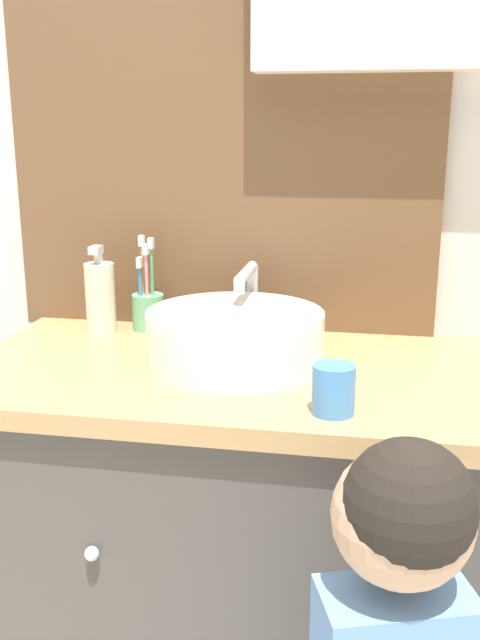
{
  "coord_description": "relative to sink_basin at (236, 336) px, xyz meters",
  "views": [
    {
      "loc": [
        0.16,
        -0.88,
        1.28
      ],
      "look_at": [
        -0.05,
        0.28,
        0.96
      ],
      "focal_mm": 40.0,
      "sensor_mm": 36.0,
      "label": 1
    }
  ],
  "objects": [
    {
      "name": "wall_back",
      "position": [
        0.08,
        0.28,
        0.39
      ],
      "size": [
        3.2,
        0.18,
        2.5
      ],
      "color": "silver",
      "rests_on": "ground_plane"
    },
    {
      "name": "vanity_counter",
      "position": [
        0.07,
        -0.02,
        -0.48
      ],
      "size": [
        1.13,
        0.55,
        0.86
      ],
      "color": "#4C4742",
      "rests_on": "ground_plane"
    },
    {
      "name": "sink_basin",
      "position": [
        0.0,
        0.0,
        0.0
      ],
      "size": [
        0.32,
        0.37,
        0.16
      ],
      "color": "white",
      "rests_on": "vanity_counter"
    },
    {
      "name": "toothbrush_holder",
      "position": [
        -0.23,
        0.18,
        -0.0
      ],
      "size": [
        0.07,
        0.07,
        0.2
      ],
      "color": "#66B27F",
      "rests_on": "vanity_counter"
    },
    {
      "name": "soap_dispenser",
      "position": [
        -0.32,
        0.14,
        0.03
      ],
      "size": [
        0.06,
        0.06,
        0.19
      ],
      "color": "beige",
      "rests_on": "vanity_counter"
    },
    {
      "name": "drinking_cup",
      "position": [
        0.19,
        -0.21,
        -0.01
      ],
      "size": [
        0.07,
        0.07,
        0.08
      ],
      "primitive_type": "cylinder",
      "color": "#4789D1",
      "rests_on": "vanity_counter"
    }
  ]
}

